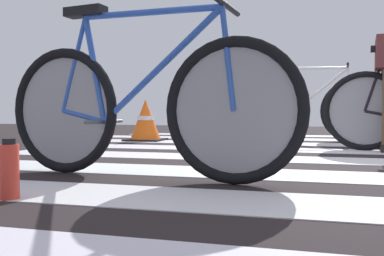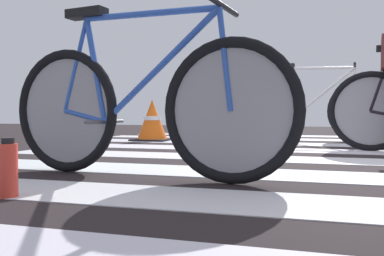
{
  "view_description": "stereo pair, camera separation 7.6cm",
  "coord_description": "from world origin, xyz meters",
  "px_view_note": "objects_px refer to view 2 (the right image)",
  "views": [
    {
      "loc": [
        -0.05,
        -3.25,
        0.37
      ],
      "look_at": [
        -0.66,
        -0.88,
        0.28
      ],
      "focal_mm": 39.14,
      "sensor_mm": 36.0,
      "label": 1
    },
    {
      "loc": [
        0.03,
        -3.25,
        0.37
      ],
      "look_at": [
        -0.66,
        -0.88,
        0.28
      ],
      "focal_mm": 39.14,
      "sensor_mm": 36.0,
      "label": 2
    }
  ],
  "objects_px": {
    "water_bottle": "(8,169)",
    "traffic_cone": "(152,121)",
    "bicycle_1_of_3": "(140,106)",
    "bicycle_3_of_3": "(313,109)"
  },
  "relations": [
    {
      "from": "water_bottle",
      "to": "traffic_cone",
      "type": "relative_size",
      "value": 0.49
    },
    {
      "from": "bicycle_1_of_3",
      "to": "bicycle_3_of_3",
      "type": "height_order",
      "value": "same"
    },
    {
      "from": "water_bottle",
      "to": "bicycle_1_of_3",
      "type": "bearing_deg",
      "value": 64.45
    },
    {
      "from": "bicycle_3_of_3",
      "to": "water_bottle",
      "type": "xyz_separation_m",
      "value": [
        -1.2,
        -3.75,
        -0.27
      ]
    },
    {
      "from": "bicycle_1_of_3",
      "to": "bicycle_3_of_3",
      "type": "xyz_separation_m",
      "value": [
        0.89,
        3.11,
        0.0
      ]
    },
    {
      "from": "bicycle_1_of_3",
      "to": "bicycle_3_of_3",
      "type": "distance_m",
      "value": 3.23
    },
    {
      "from": "bicycle_1_of_3",
      "to": "traffic_cone",
      "type": "xyz_separation_m",
      "value": [
        -0.99,
        2.68,
        -0.15
      ]
    },
    {
      "from": "water_bottle",
      "to": "traffic_cone",
      "type": "bearing_deg",
      "value": 101.67
    },
    {
      "from": "bicycle_1_of_3",
      "to": "water_bottle",
      "type": "bearing_deg",
      "value": -107.24
    },
    {
      "from": "bicycle_3_of_3",
      "to": "traffic_cone",
      "type": "relative_size",
      "value": 3.46
    }
  ]
}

